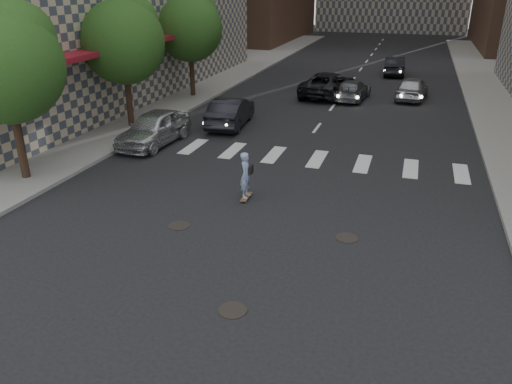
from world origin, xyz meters
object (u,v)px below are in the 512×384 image
Objects in this scene: skateboarder at (246,175)px; traffic_car_e at (394,66)px; traffic_car_a at (231,112)px; traffic_car_b at (352,90)px; tree_a at (8,60)px; tree_b at (125,38)px; traffic_car_c at (328,84)px; tree_c at (191,25)px; silver_sedan at (154,128)px; traffic_car_d at (412,88)px.

skateboarder is 28.32m from traffic_car_e.
traffic_car_a is 10.07m from traffic_car_b.
tree_a is at bearing 66.46° from traffic_car_b.
traffic_car_c is at bearing 51.90° from tree_b.
silver_sedan is (2.53, -10.34, -3.84)m from tree_c.
tree_b reaches higher than traffic_car_d.
traffic_car_a is at bearing 20.85° from tree_b.
tree_a reaches higher than skateboarder.
tree_b reaches higher than traffic_car_a.
tree_c is at bearing 18.63° from traffic_car_b.
traffic_car_b is at bearing 83.40° from skateboarder.
skateboarder reaches higher than traffic_car_a.
traffic_car_b is 3.99m from traffic_car_d.
traffic_car_b is (1.47, 17.58, -0.29)m from skateboarder.
traffic_car_c is (-1.73, 0.60, 0.17)m from traffic_car_b.
skateboarder is 0.40× the size of traffic_car_b.
tree_a is at bearing -110.70° from silver_sedan.
tree_c is at bearing 118.31° from skateboarder.
tree_c is at bearing 107.19° from silver_sedan.
traffic_car_e reaches higher than traffic_car_b.
traffic_car_d is (14.08, 3.68, -3.90)m from tree_c.
tree_a and tree_c have the same top height.
traffic_car_b is at bearing 75.41° from traffic_car_e.
traffic_car_b is 1.00× the size of traffic_car_d.
tree_b is 1.40× the size of silver_sedan.
tree_a is at bearing 61.00° from traffic_car_d.
skateboarder reaches higher than traffic_car_c.
silver_sedan is 18.15m from traffic_car_d.
tree_b is 14.44m from traffic_car_c.
traffic_car_c is at bearing 18.97° from tree_c.
traffic_car_d is (3.77, 1.33, 0.11)m from traffic_car_b.
traffic_car_d is at bearing 53.93° from silver_sedan.
traffic_car_c reaches higher than traffic_car_d.
traffic_car_d is 9.34m from traffic_car_e.
traffic_car_e is at bearing -95.41° from traffic_car_b.
silver_sedan is 1.07× the size of traffic_car_b.
traffic_car_a is at bearing 63.22° from traffic_car_b.
tree_b is at bearing 140.75° from silver_sedan.
tree_c is 3.73× the size of skateboarder.
tree_b is 8.00m from tree_c.
traffic_car_e is at bearing -103.83° from traffic_car_c.
traffic_car_d is (5.49, 0.73, -0.06)m from traffic_car_c.
tree_c is 11.31m from traffic_car_b.
tree_b is 1.50× the size of traffic_car_d.
tree_a and tree_b have the same top height.
skateboarder is 0.39× the size of traffic_car_e.
tree_a is 9.62m from skateboarder.
traffic_car_a is at bearing 111.66° from skateboarder.
skateboarder is 0.31× the size of traffic_car_c.
traffic_car_a is 13.44m from traffic_car_d.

